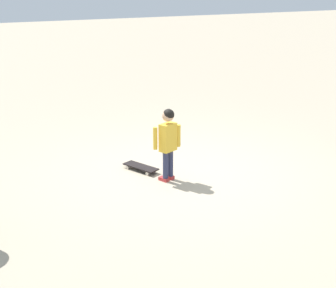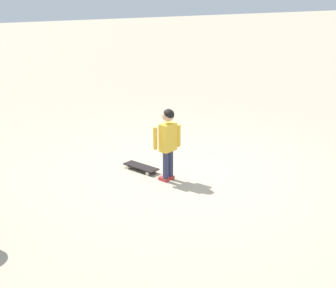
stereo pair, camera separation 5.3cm
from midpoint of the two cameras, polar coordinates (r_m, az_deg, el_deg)
ground_plane at (r=7.68m, az=2.15°, el=-3.24°), size 50.00×50.00×0.00m
child_person at (r=7.20m, az=0.20°, el=0.80°), size 0.25×0.41×1.06m
skateboard at (r=7.76m, az=-2.82°, el=-2.55°), size 0.60×0.42×0.07m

